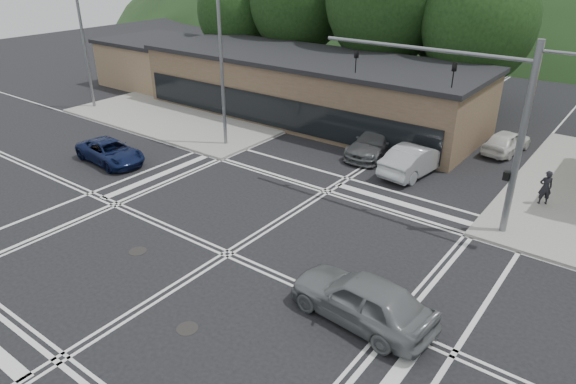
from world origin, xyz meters
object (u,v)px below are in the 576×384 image
Objects in this scene: car_queue_b at (507,142)px; pedestrian at (545,187)px; car_grey_center at (362,299)px; car_blue_west at (110,152)px; car_queue_a at (416,159)px; car_northbound at (376,142)px.

pedestrian reaches higher than car_queue_b.
pedestrian reaches higher than car_grey_center.
pedestrian is (3.43, -6.16, 0.30)m from car_queue_b.
car_queue_a reaches higher than car_blue_west.
car_queue_b reaches higher than car_blue_west.
car_blue_west is at bearing -8.36° from pedestrian.
car_northbound is 9.52m from pedestrian.
car_queue_a is at bearing -24.76° from car_northbound.
car_queue_a is at bearing -158.35° from car_grey_center.
car_blue_west is 2.73× the size of pedestrian.
car_grey_center is at bearing -96.45° from car_blue_west.
pedestrian is at bearing -62.75° from car_blue_west.
pedestrian reaches higher than car_queue_a.
car_grey_center is 18.35m from car_queue_b.
car_blue_west is 22.47m from pedestrian.
car_queue_b is (3.00, 6.06, -0.12)m from car_queue_a.
car_queue_b is at bearing -92.17° from pedestrian.
car_grey_center reaches higher than car_queue_a.
car_northbound is at bearing 46.70° from car_queue_b.
car_northbound is (-6.69, 13.47, -0.10)m from car_grey_center.
car_northbound is (-6.00, -4.86, 0.06)m from car_queue_b.
car_queue_a is at bearing -32.14° from pedestrian.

